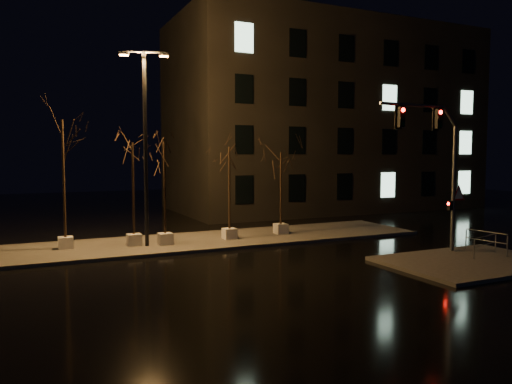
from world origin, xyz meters
TOP-DOWN VIEW (x-y plane):
  - ground at (0.00, 0.00)m, footprint 90.00×90.00m
  - median at (0.00, 6.00)m, footprint 22.00×5.00m
  - sidewalk_corner at (7.50, -3.50)m, footprint 7.00×5.00m
  - building at (14.00, 18.00)m, footprint 25.00×12.00m
  - tree_0 at (-7.57, 6.41)m, footprint 1.80×1.80m
  - tree_1 at (-4.50, 5.90)m, footprint 1.80×1.80m
  - tree_2 at (-3.06, 5.52)m, footprint 1.80×1.80m
  - tree_3 at (0.37, 5.64)m, footprint 1.80×1.80m
  - tree_4 at (3.61, 6.06)m, footprint 1.80×1.80m
  - traffic_signal_mast at (7.37, -1.68)m, footprint 5.34×0.54m
  - streetlight_main at (-3.97, 5.46)m, footprint 2.27×0.89m
  - guard_rail_a at (8.76, -3.11)m, footprint 1.99×0.60m
  - guard_rail_b at (9.38, -2.62)m, footprint 0.28×2.04m

SIDE VIEW (x-z plane):
  - ground at x=0.00m, z-range 0.00..0.00m
  - median at x=0.00m, z-range 0.00..0.15m
  - sidewalk_corner at x=7.50m, z-range 0.00..0.15m
  - guard_rail_a at x=8.76m, z-range 0.29..1.18m
  - guard_rail_b at x=9.38m, z-range 0.29..1.26m
  - tree_4 at x=3.61m, z-range 1.35..5.98m
  - tree_3 at x=0.37m, z-range 1.42..6.32m
  - tree_1 at x=-4.50m, z-range 1.47..6.57m
  - tree_2 at x=-3.06m, z-range 1.49..6.64m
  - traffic_signal_mast at x=7.37m, z-range 1.17..7.70m
  - tree_0 at x=-7.57m, z-range 1.74..7.89m
  - streetlight_main at x=-3.97m, z-range 0.86..10.07m
  - building at x=14.00m, z-range 0.00..15.00m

